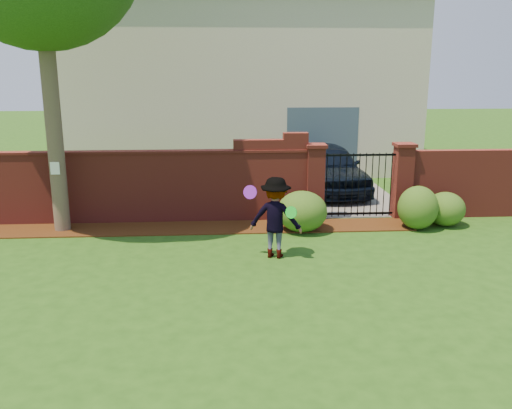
{
  "coord_description": "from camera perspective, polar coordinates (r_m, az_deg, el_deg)",
  "views": [
    {
      "loc": [
        0.09,
        -9.03,
        3.69
      ],
      "look_at": [
        0.77,
        1.4,
        1.05
      ],
      "focal_mm": 38.31,
      "sensor_mm": 36.0,
      "label": 1
    }
  ],
  "objects": [
    {
      "name": "ground",
      "position": [
        9.76,
        -4.05,
        -8.11
      ],
      "size": [
        80.0,
        80.0,
        0.01
      ],
      "primitive_type": "cube",
      "color": "#234C13",
      "rests_on": "ground"
    },
    {
      "name": "paper_notice",
      "position": [
        12.97,
        -20.26,
        3.57
      ],
      "size": [
        0.2,
        0.01,
        0.28
      ],
      "primitive_type": "cube",
      "color": "white",
      "rests_on": "tree"
    },
    {
      "name": "house",
      "position": [
        21.06,
        -1.29,
        12.72
      ],
      "size": [
        12.4,
        6.4,
        6.3
      ],
      "color": "beige",
      "rests_on": "ground"
    },
    {
      "name": "shrub_middle",
      "position": [
        13.24,
        16.55,
        -0.32
      ],
      "size": [
        0.93,
        0.93,
        1.02
      ],
      "primitive_type": "ellipsoid",
      "color": "#245118",
      "rests_on": "ground"
    },
    {
      "name": "pillar_right",
      "position": [
        14.06,
        15.05,
        2.46
      ],
      "size": [
        0.5,
        0.5,
        1.88
      ],
      "color": "maroon",
      "rests_on": "ground"
    },
    {
      "name": "shrub_right",
      "position": [
        13.74,
        19.17,
        -0.45
      ],
      "size": [
        0.92,
        0.92,
        0.82
      ],
      "primitive_type": "ellipsoid",
      "color": "#245118",
      "rests_on": "ground"
    },
    {
      "name": "car",
      "position": [
        16.47,
        7.7,
        3.71
      ],
      "size": [
        2.22,
        4.5,
        1.47
      ],
      "primitive_type": "imported",
      "rotation": [
        0.0,
        0.0,
        0.11
      ],
      "color": "black",
      "rests_on": "ground"
    },
    {
      "name": "pillar_left",
      "position": [
        13.52,
        6.17,
        2.41
      ],
      "size": [
        0.5,
        0.5,
        1.88
      ],
      "color": "maroon",
      "rests_on": "ground"
    },
    {
      "name": "brick_wall_return",
      "position": [
        14.84,
        22.36,
        2.06
      ],
      "size": [
        4.0,
        0.25,
        1.7
      ],
      "primitive_type": "cube",
      "color": "maroon",
      "rests_on": "ground"
    },
    {
      "name": "man",
      "position": [
        10.73,
        1.99,
        -1.41
      ],
      "size": [
        1.18,
        0.89,
        1.62
      ],
      "primitive_type": "imported",
      "rotation": [
        0.0,
        0.0,
        2.83
      ],
      "color": "gray",
      "rests_on": "ground"
    },
    {
      "name": "shrub_left",
      "position": [
        12.57,
        4.84,
        -0.72
      ],
      "size": [
        1.15,
        1.15,
        0.94
      ],
      "primitive_type": "ellipsoid",
      "color": "#245118",
      "rests_on": "ground"
    },
    {
      "name": "frisbee_purple",
      "position": [
        10.64,
        -0.61,
        1.3
      ],
      "size": [
        0.28,
        0.17,
        0.27
      ],
      "primitive_type": "cylinder",
      "rotation": [
        1.36,
        0.0,
        -0.37
      ],
      "color": "purple",
      "rests_on": "man"
    },
    {
      "name": "brick_wall",
      "position": [
        13.49,
        -12.63,
        2.0
      ],
      "size": [
        8.7,
        0.31,
        2.16
      ],
      "color": "maroon",
      "rests_on": "ground"
    },
    {
      "name": "iron_gate",
      "position": [
        13.77,
        10.68,
        2.03
      ],
      "size": [
        1.78,
        0.03,
        1.6
      ],
      "color": "black",
      "rests_on": "ground"
    },
    {
      "name": "driveway",
      "position": [
        17.76,
        7.41,
        2.07
      ],
      "size": [
        3.2,
        8.0,
        0.01
      ],
      "primitive_type": "cube",
      "color": "slate",
      "rests_on": "ground"
    },
    {
      "name": "mulch_bed",
      "position": [
        12.95,
        -8.21,
        -2.47
      ],
      "size": [
        11.1,
        1.08,
        0.03
      ],
      "primitive_type": "cube",
      "color": "#371B0A",
      "rests_on": "ground"
    },
    {
      "name": "frisbee_green",
      "position": [
        10.49,
        3.69,
        -0.83
      ],
      "size": [
        0.23,
        0.17,
        0.24
      ],
      "primitive_type": "cylinder",
      "rotation": [
        1.43,
        0.0,
        -0.55
      ],
      "color": "#1BCF2A",
      "rests_on": "man"
    }
  ]
}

